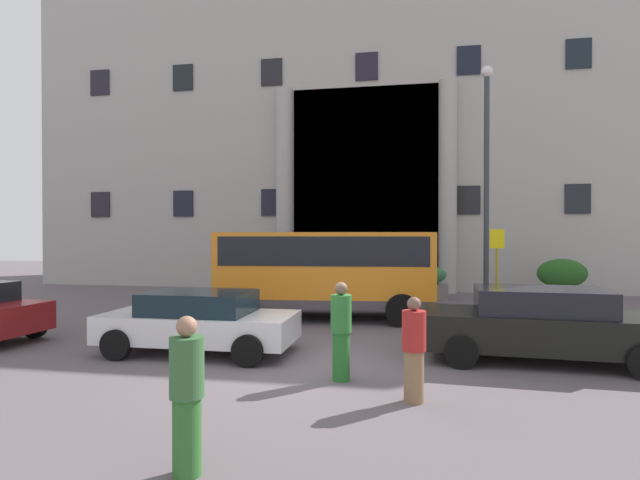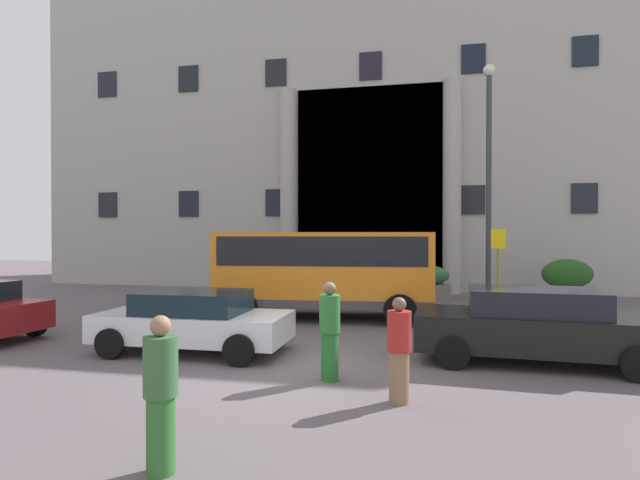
{
  "view_description": "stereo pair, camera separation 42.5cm",
  "coord_description": "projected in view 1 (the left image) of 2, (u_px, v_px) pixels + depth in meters",
  "views": [
    {
      "loc": [
        1.91,
        -9.13,
        2.52
      ],
      "look_at": [
        -0.92,
        6.44,
        2.34
      ],
      "focal_mm": 27.82,
      "sensor_mm": 36.0,
      "label": 1
    },
    {
      "loc": [
        2.32,
        -9.05,
        2.52
      ],
      "look_at": [
        -0.92,
        6.44,
        2.34
      ],
      "focal_mm": 27.82,
      "sensor_mm": 36.0,
      "label": 2
    }
  ],
  "objects": [
    {
      "name": "orange_minibus",
      "position": [
        326.0,
        266.0,
        14.85
      ],
      "size": [
        6.46,
        3.14,
        2.58
      ],
      "rotation": [
        0.0,
        0.0,
        0.09
      ],
      "color": "orange",
      "rests_on": "ground_plane"
    },
    {
      "name": "pedestrian_woman_dark_dress",
      "position": [
        187.0,
        395.0,
        5.17
      ],
      "size": [
        0.36,
        0.36,
        1.67
      ],
      "rotation": [
        0.0,
        0.0,
        4.95
      ],
      "color": "#306B2D",
      "rests_on": "ground_plane"
    },
    {
      "name": "hedge_planter_east",
      "position": [
        424.0,
        283.0,
        19.22
      ],
      "size": [
        1.78,
        0.82,
        1.32
      ],
      "color": "gray",
      "rests_on": "ground_plane"
    },
    {
      "name": "scooter_by_planter",
      "position": [
        172.0,
        311.0,
        13.27
      ],
      "size": [
        1.92,
        0.72,
        0.89
      ],
      "rotation": [
        0.0,
        0.0,
        -0.25
      ],
      "color": "black",
      "rests_on": "ground_plane"
    },
    {
      "name": "bus_stop_sign",
      "position": [
        497.0,
        262.0,
        15.58
      ],
      "size": [
        0.44,
        0.08,
        2.68
      ],
      "color": "olive",
      "rests_on": "ground_plane"
    },
    {
      "name": "pedestrian_man_red_shirt",
      "position": [
        414.0,
        350.0,
        7.43
      ],
      "size": [
        0.36,
        0.36,
        1.58
      ],
      "rotation": [
        0.0,
        0.0,
        1.21
      ],
      "color": "olive",
      "rests_on": "ground_plane"
    },
    {
      "name": "parked_hatchback_near",
      "position": [
        199.0,
        321.0,
        10.51
      ],
      "size": [
        4.07,
        1.97,
        1.31
      ],
      "rotation": [
        0.0,
        0.0,
        -0.0
      ],
      "color": "silver",
      "rests_on": "ground_plane"
    },
    {
      "name": "office_building_facade",
      "position": [
        374.0,
        112.0,
        26.45
      ],
      "size": [
        32.8,
        9.63,
        18.15
      ],
      "color": "#AAA69F",
      "rests_on": "ground_plane"
    },
    {
      "name": "hedge_planter_entrance_right",
      "position": [
        562.0,
        281.0,
        18.51
      ],
      "size": [
        1.88,
        0.83,
        1.6
      ],
      "color": "slate",
      "rests_on": "ground_plane"
    },
    {
      "name": "pedestrian_man_crossing",
      "position": [
        341.0,
        331.0,
        8.53
      ],
      "size": [
        0.36,
        0.36,
        1.7
      ],
      "rotation": [
        0.0,
        0.0,
        4.63
      ],
      "color": "#246B29",
      "rests_on": "ground_plane"
    },
    {
      "name": "lamppost_plaza_centre",
      "position": [
        487.0,
        169.0,
        16.81
      ],
      "size": [
        0.4,
        0.4,
        8.23
      ],
      "color": "#303B3E",
      "rests_on": "ground_plane"
    },
    {
      "name": "parked_compact_extra",
      "position": [
        540.0,
        324.0,
        9.78
      ],
      "size": [
        4.61,
        2.21,
        1.46
      ],
      "rotation": [
        0.0,
        0.0,
        -0.06
      ],
      "color": "black",
      "rests_on": "ground_plane"
    },
    {
      "name": "ground_plane",
      "position": [
        307.0,
        371.0,
        9.35
      ],
      "size": [
        80.0,
        64.0,
        0.12
      ],
      "primitive_type": "cube",
      "color": "#5D5458"
    },
    {
      "name": "hedge_planter_entrance_left",
      "position": [
        271.0,
        278.0,
        20.33
      ],
      "size": [
        2.05,
        0.94,
        1.47
      ],
      "color": "#71605D",
      "rests_on": "ground_plane"
    }
  ]
}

